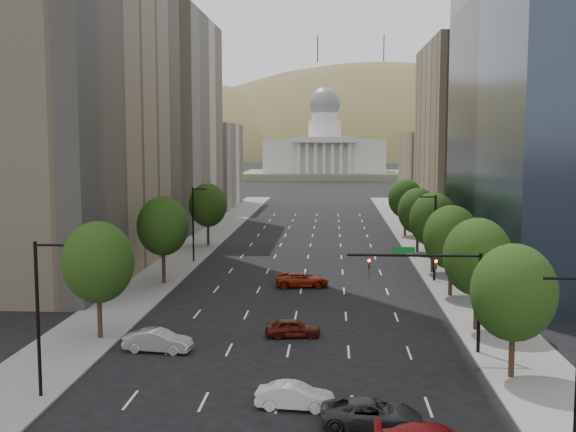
% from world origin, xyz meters
% --- Properties ---
extents(sidewalk_left, '(6.00, 200.00, 0.15)m').
position_xyz_m(sidewalk_left, '(-15.50, 60.00, 0.07)').
color(sidewalk_left, slate).
rests_on(sidewalk_left, ground).
extents(sidewalk_right, '(6.00, 200.00, 0.15)m').
position_xyz_m(sidewalk_right, '(15.50, 60.00, 0.07)').
color(sidewalk_right, slate).
rests_on(sidewalk_right, ground).
extents(midrise_cream_left, '(14.00, 30.00, 35.00)m').
position_xyz_m(midrise_cream_left, '(-25.00, 103.00, 17.50)').
color(midrise_cream_left, beige).
rests_on(midrise_cream_left, ground).
extents(filler_left, '(14.00, 26.00, 18.00)m').
position_xyz_m(filler_left, '(-25.00, 136.00, 9.00)').
color(filler_left, beige).
rests_on(filler_left, ground).
extents(parking_tan_right, '(14.00, 30.00, 30.00)m').
position_xyz_m(parking_tan_right, '(25.00, 100.00, 15.00)').
color(parking_tan_right, '#8C7759').
rests_on(parking_tan_right, ground).
extents(filler_right, '(14.00, 26.00, 16.00)m').
position_xyz_m(filler_right, '(25.00, 133.00, 8.00)').
color(filler_right, '#8C7759').
rests_on(filler_right, ground).
extents(tree_right_0, '(5.20, 5.20, 8.39)m').
position_xyz_m(tree_right_0, '(14.00, 25.00, 5.39)').
color(tree_right_0, '#382316').
rests_on(tree_right_0, ground).
extents(tree_right_1, '(5.20, 5.20, 8.75)m').
position_xyz_m(tree_right_1, '(14.00, 36.00, 5.75)').
color(tree_right_1, '#382316').
rests_on(tree_right_1, ground).
extents(tree_right_2, '(5.20, 5.20, 8.61)m').
position_xyz_m(tree_right_2, '(14.00, 48.00, 5.60)').
color(tree_right_2, '#382316').
rests_on(tree_right_2, ground).
extents(tree_right_3, '(5.20, 5.20, 8.89)m').
position_xyz_m(tree_right_3, '(14.00, 60.00, 5.89)').
color(tree_right_3, '#382316').
rests_on(tree_right_3, ground).
extents(tree_right_4, '(5.20, 5.20, 8.46)m').
position_xyz_m(tree_right_4, '(14.00, 74.00, 5.46)').
color(tree_right_4, '#382316').
rests_on(tree_right_4, ground).
extents(tree_right_5, '(5.20, 5.20, 8.75)m').
position_xyz_m(tree_right_5, '(14.00, 90.00, 5.75)').
color(tree_right_5, '#382316').
rests_on(tree_right_5, ground).
extents(tree_left_0, '(5.20, 5.20, 8.75)m').
position_xyz_m(tree_left_0, '(-14.00, 32.00, 5.75)').
color(tree_left_0, '#382316').
rests_on(tree_left_0, ground).
extents(tree_left_1, '(5.20, 5.20, 8.97)m').
position_xyz_m(tree_left_1, '(-14.00, 52.00, 5.96)').
color(tree_left_1, '#382316').
rests_on(tree_left_1, ground).
extents(tree_left_2, '(5.20, 5.20, 8.68)m').
position_xyz_m(tree_left_2, '(-14.00, 78.00, 5.68)').
color(tree_left_2, '#382316').
rests_on(tree_left_2, ground).
extents(streetlight_rn, '(1.70, 0.20, 9.00)m').
position_xyz_m(streetlight_rn, '(13.44, 55.00, 4.84)').
color(streetlight_rn, black).
rests_on(streetlight_rn, ground).
extents(streetlight_ls, '(1.70, 0.20, 9.00)m').
position_xyz_m(streetlight_ls, '(-13.44, 20.00, 4.84)').
color(streetlight_ls, black).
rests_on(streetlight_ls, ground).
extents(streetlight_ln, '(1.70, 0.20, 9.00)m').
position_xyz_m(streetlight_ln, '(-13.44, 65.00, 4.84)').
color(streetlight_ln, black).
rests_on(streetlight_ln, ground).
extents(traffic_signal, '(9.12, 0.40, 7.38)m').
position_xyz_m(traffic_signal, '(10.53, 30.00, 5.17)').
color(traffic_signal, black).
rests_on(traffic_signal, ground).
extents(capitol, '(60.00, 40.00, 35.20)m').
position_xyz_m(capitol, '(0.00, 249.71, 8.58)').
color(capitol, '#596647').
rests_on(capitol, ground).
extents(foothills, '(720.00, 413.00, 263.00)m').
position_xyz_m(foothills, '(34.67, 599.39, -37.78)').
color(foothills, brown).
rests_on(foothills, ground).
extents(car_white, '(4.36, 1.83, 1.40)m').
position_xyz_m(car_white, '(1.00, 19.33, 0.70)').
color(car_white, white).
rests_on(car_white, ground).
extents(car_dkgrey, '(5.25, 2.52, 1.44)m').
position_xyz_m(car_dkgrey, '(5.04, 16.99, 0.72)').
color(car_dkgrey, '#29292B').
rests_on(car_dkgrey, ground).
extents(car_maroon, '(4.29, 2.19, 1.40)m').
position_xyz_m(car_maroon, '(0.10, 33.48, 0.70)').
color(car_maroon, '#46110B').
rests_on(car_maroon, ground).
extents(car_silver, '(4.88, 2.21, 1.55)m').
position_xyz_m(car_silver, '(-9.00, 29.25, 0.78)').
color(car_silver, '#AAAAB0').
rests_on(car_silver, ground).
extents(car_red_far, '(5.52, 3.04, 1.46)m').
position_xyz_m(car_red_far, '(0.02, 51.78, 0.73)').
color(car_red_far, maroon).
rests_on(car_red_far, ground).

